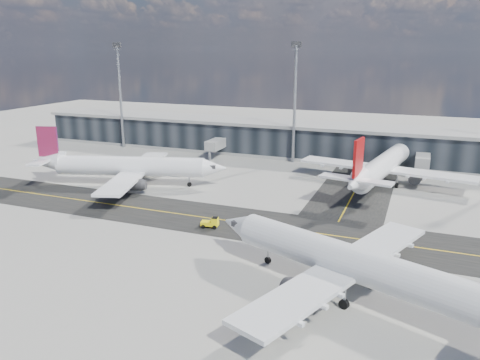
% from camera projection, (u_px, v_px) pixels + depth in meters
% --- Properties ---
extents(ground, '(300.00, 300.00, 0.00)m').
position_uv_depth(ground, '(212.00, 228.00, 73.43)').
color(ground, gray).
rests_on(ground, ground).
extents(taxiway_lanes, '(180.00, 63.00, 0.03)m').
position_uv_depth(taxiway_lanes, '(258.00, 210.00, 81.67)').
color(taxiway_lanes, black).
rests_on(taxiway_lanes, ground).
extents(terminal_concourse, '(152.00, 19.80, 8.80)m').
position_uv_depth(terminal_concourse, '(300.00, 141.00, 121.53)').
color(terminal_concourse, black).
rests_on(terminal_concourse, ground).
extents(floodlight_masts, '(102.50, 0.70, 28.90)m').
position_uv_depth(floodlight_masts, '(295.00, 99.00, 112.22)').
color(floodlight_masts, gray).
rests_on(floodlight_masts, ground).
extents(airliner_af, '(39.86, 34.34, 12.01)m').
position_uv_depth(airliner_af, '(128.00, 166.00, 95.80)').
color(airliner_af, white).
rests_on(airliner_af, ground).
extents(airliner_redtail, '(36.11, 42.15, 12.51)m').
position_uv_depth(airliner_redtail, '(383.00, 166.00, 95.59)').
color(airliner_redtail, white).
rests_on(airliner_redtail, ground).
extents(airliner_near, '(39.21, 33.91, 12.04)m').
position_uv_depth(airliner_near, '(357.00, 265.00, 52.05)').
color(airliner_near, silver).
rests_on(airliner_near, ground).
extents(baggage_tug, '(2.93, 1.83, 1.72)m').
position_uv_depth(baggage_tug, '(211.00, 223.00, 73.49)').
color(baggage_tug, '#FFE90D').
rests_on(baggage_tug, ground).
extents(service_van, '(3.74, 5.61, 1.43)m').
position_uv_depth(service_van, '(363.00, 169.00, 106.49)').
color(service_van, white).
rests_on(service_van, ground).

